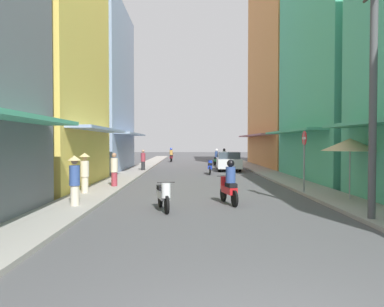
# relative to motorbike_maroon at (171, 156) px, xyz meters

# --- Properties ---
(ground_plane) EXTENTS (117.30, 117.30, 0.00)m
(ground_plane) POSITION_rel_motorbike_maroon_xyz_m (2.71, -15.82, -0.70)
(ground_plane) COLOR #4C4C4F
(sidewalk_left) EXTENTS (1.73, 61.32, 0.12)m
(sidewalk_left) POSITION_rel_motorbike_maroon_xyz_m (-2.01, -15.82, -0.64)
(sidewalk_left) COLOR #9E9991
(sidewalk_left) RESTS_ON ground
(sidewalk_right) EXTENTS (1.73, 61.32, 0.12)m
(sidewalk_right) POSITION_rel_motorbike_maroon_xyz_m (7.42, -15.82, -0.64)
(sidewalk_right) COLOR #9E9991
(sidewalk_right) RESTS_ON ground
(building_left_mid) EXTENTS (7.05, 8.73, 13.39)m
(building_left_mid) POSITION_rel_motorbike_maroon_xyz_m (-5.87, -23.69, 5.99)
(building_left_mid) COLOR #EFD159
(building_left_mid) RESTS_ON ground
(building_left_far) EXTENTS (7.05, 9.68, 12.39)m
(building_left_far) POSITION_rel_motorbike_maroon_xyz_m (-5.87, -13.61, 5.48)
(building_left_far) COLOR #8CA5CC
(building_left_far) RESTS_ON ground
(building_right_mid) EXTENTS (7.05, 9.98, 12.69)m
(building_right_mid) POSITION_rel_motorbike_maroon_xyz_m (11.28, -20.57, 5.63)
(building_right_mid) COLOR #4CB28C
(building_right_mid) RESTS_ON ground
(building_right_far) EXTENTS (7.05, 13.49, 17.30)m
(building_right_far) POSITION_rel_motorbike_maroon_xyz_m (11.28, -8.43, 7.94)
(building_right_far) COLOR #D88C4C
(building_right_far) RESTS_ON ground
(motorbike_maroon) EXTENTS (0.55, 1.81, 1.58)m
(motorbike_maroon) POSITION_rel_motorbike_maroon_xyz_m (0.00, 0.00, 0.00)
(motorbike_maroon) COLOR black
(motorbike_maroon) RESTS_ON ground
(motorbike_red) EXTENTS (0.63, 1.79, 1.58)m
(motorbike_red) POSITION_rel_motorbike_maroon_xyz_m (3.30, -28.91, 0.00)
(motorbike_red) COLOR black
(motorbike_red) RESTS_ON ground
(motorbike_green) EXTENTS (0.76, 1.74, 1.58)m
(motorbike_green) POSITION_rel_motorbike_maroon_xyz_m (4.62, -6.98, 0.00)
(motorbike_green) COLOR black
(motorbike_green) RESTS_ON ground
(motorbike_blue) EXTENTS (0.55, 1.81, 0.96)m
(motorbike_blue) POSITION_rel_motorbike_maroon_xyz_m (3.38, -16.43, -0.20)
(motorbike_blue) COLOR black
(motorbike_blue) RESTS_ON ground
(motorbike_black) EXTENTS (0.70, 1.76, 1.58)m
(motorbike_black) POSITION_rel_motorbike_maroon_xyz_m (5.43, -4.79, 0.00)
(motorbike_black) COLOR black
(motorbike_black) RESTS_ON ground
(motorbike_white) EXTENTS (0.65, 1.78, 0.96)m
(motorbike_white) POSITION_rel_motorbike_maroon_xyz_m (1.09, -30.16, -0.20)
(motorbike_white) COLOR black
(motorbike_white) RESTS_ON ground
(parked_car) EXTENTS (1.93, 4.17, 1.45)m
(parked_car) POSITION_rel_motorbike_maroon_xyz_m (4.99, -13.16, 0.04)
(parked_car) COLOR silver
(parked_car) RESTS_ON ground
(pedestrian_foreground) EXTENTS (0.34, 0.34, 1.64)m
(pedestrian_foreground) POSITION_rel_motorbike_maroon_xyz_m (-1.46, -14.14, 0.11)
(pedestrian_foreground) COLOR #262628
(pedestrian_foreground) RESTS_ON ground
(pedestrian_far) EXTENTS (0.34, 0.34, 1.69)m
(pedestrian_far) POSITION_rel_motorbike_maroon_xyz_m (-1.60, -24.41, 0.14)
(pedestrian_far) COLOR #99333F
(pedestrian_far) RESTS_ON ground
(pedestrian_crossing) EXTENTS (0.44, 0.44, 1.75)m
(pedestrian_crossing) POSITION_rel_motorbike_maroon_xyz_m (-1.81, -29.88, 0.28)
(pedestrian_crossing) COLOR beige
(pedestrian_crossing) RESTS_ON ground
(pedestrian_midway) EXTENTS (0.44, 0.44, 1.75)m
(pedestrian_midway) POSITION_rel_motorbike_maroon_xyz_m (-2.34, -26.75, 0.28)
(pedestrian_midway) COLOR beige
(pedestrian_midway) RESTS_ON ground
(vendor_umbrella) EXTENTS (2.01, 2.01, 2.32)m
(vendor_umbrella) POSITION_rel_motorbike_maroon_xyz_m (7.71, -28.57, 1.39)
(vendor_umbrella) COLOR #99999E
(vendor_umbrella) RESTS_ON ground
(utility_pole) EXTENTS (0.20, 1.20, 6.72)m
(utility_pole) POSITION_rel_motorbike_maroon_xyz_m (6.81, -32.04, 2.73)
(utility_pole) COLOR #4C4C4F
(utility_pole) RESTS_ON ground
(street_sign_no_entry) EXTENTS (0.07, 0.60, 2.65)m
(street_sign_no_entry) POSITION_rel_motorbike_maroon_xyz_m (6.71, -26.46, 1.01)
(street_sign_no_entry) COLOR gray
(street_sign_no_entry) RESTS_ON ground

